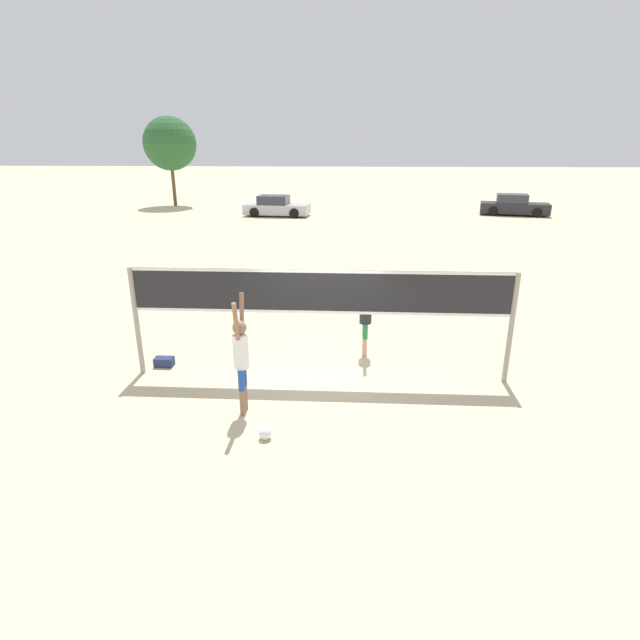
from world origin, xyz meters
TOP-DOWN VIEW (x-y plane):
  - ground_plane at (0.00, 0.00)m, footprint 200.00×200.00m
  - volleyball_net at (0.00, 0.00)m, footprint 7.92×0.11m
  - player_spiker at (-1.34, -1.56)m, footprint 0.28×0.72m
  - player_blocker at (0.99, 1.28)m, footprint 0.28×0.68m
  - volleyball at (-0.80, -2.44)m, footprint 0.22×0.22m
  - gear_bag at (-3.55, 0.35)m, footprint 0.42×0.25m
  - parked_car_near at (12.03, 26.29)m, footprint 4.81×2.69m
  - parked_car_mid at (-4.42, 24.88)m, footprint 4.58×2.20m
  - tree_left_cluster at (-13.31, 30.29)m, footprint 4.03×4.03m

SIDE VIEW (x-z plane):
  - ground_plane at x=0.00m, z-range 0.00..0.00m
  - gear_bag at x=-3.55m, z-range 0.00..0.21m
  - volleyball at x=-0.80m, z-range 0.00..0.22m
  - parked_car_mid at x=-4.42m, z-range -0.08..1.31m
  - parked_car_near at x=12.03m, z-range -0.08..1.35m
  - player_blocker at x=0.99m, z-range 0.04..1.99m
  - player_spiker at x=-1.34m, z-range 0.07..2.32m
  - volleyball_net at x=0.00m, z-range 0.55..2.92m
  - tree_left_cluster at x=-13.31m, z-range 1.34..8.06m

